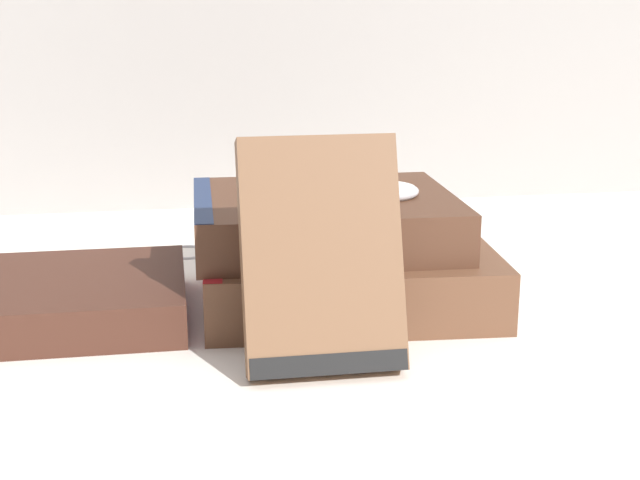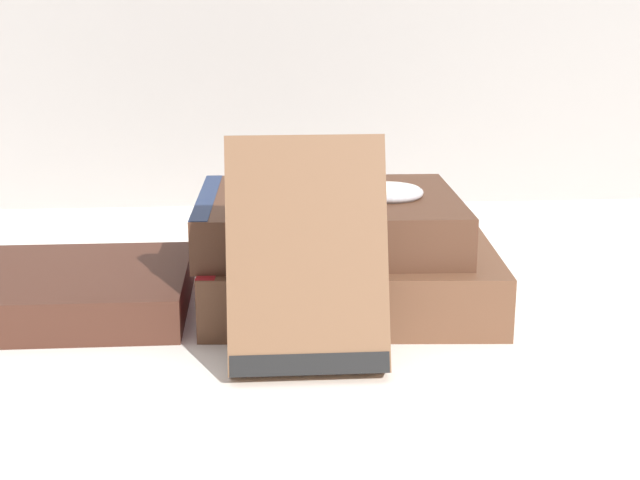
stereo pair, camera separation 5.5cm
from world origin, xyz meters
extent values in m
plane|color=white|center=(0.00, 0.00, 0.00)|extent=(3.00, 3.00, 0.00)
cube|color=brown|center=(0.03, 0.04, 0.02)|extent=(0.21, 0.16, 0.04)
cube|color=maroon|center=(-0.07, 0.05, 0.02)|extent=(0.02, 0.15, 0.04)
cube|color=#4C2D1E|center=(0.01, 0.05, 0.06)|extent=(0.18, 0.15, 0.03)
cube|color=navy|center=(-0.07, 0.06, 0.06)|extent=(0.02, 0.14, 0.04)
cube|color=#422319|center=(-0.20, 0.04, 0.01)|extent=(0.22, 0.14, 0.03)
cube|color=brown|center=(-0.01, -0.06, 0.07)|extent=(0.09, 0.06, 0.13)
cube|color=black|center=(-0.01, -0.08, 0.01)|extent=(0.09, 0.02, 0.02)
cylinder|color=white|center=(0.05, 0.05, 0.08)|extent=(0.04, 0.04, 0.01)
torus|color=#B2B2B7|center=(0.05, 0.05, 0.08)|extent=(0.05, 0.05, 0.01)
sphere|color=#B2B2B7|center=(0.05, 0.07, 0.08)|extent=(0.01, 0.01, 0.01)
torus|color=#ADADB2|center=(-0.08, 0.19, 0.00)|extent=(0.05, 0.05, 0.00)
torus|color=#ADADB2|center=(-0.04, 0.17, 0.00)|extent=(0.05, 0.05, 0.00)
cylinder|color=#ADADB2|center=(-0.06, 0.18, 0.00)|extent=(0.02, 0.01, 0.00)
camera|label=1|loc=(-0.09, -0.54, 0.21)|focal=50.00mm
camera|label=2|loc=(-0.04, -0.55, 0.21)|focal=50.00mm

